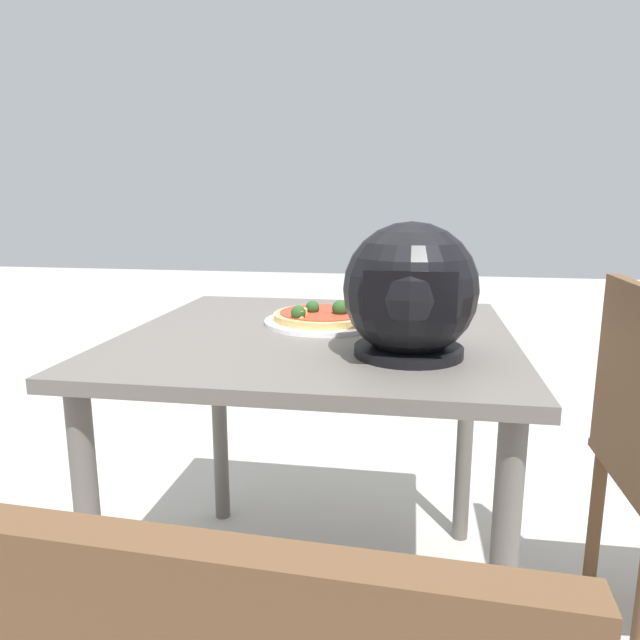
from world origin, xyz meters
name	(u,v)px	position (x,y,z in m)	size (l,w,h in m)	color
ground_plane	(318,606)	(0.00, 0.00, 0.00)	(14.00, 14.00, 0.00)	#B2ADA3
dining_table	(318,371)	(0.00, 0.00, 0.67)	(0.93, 0.92, 0.77)	#5B5651
pizza_plate	(322,322)	(0.00, -0.09, 0.77)	(0.31, 0.31, 0.01)	white
pizza	(321,315)	(0.00, -0.08, 0.79)	(0.26, 0.26, 0.06)	tan
motorcycle_helmet	(410,293)	(-0.22, 0.19, 0.90)	(0.28, 0.28, 0.28)	black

